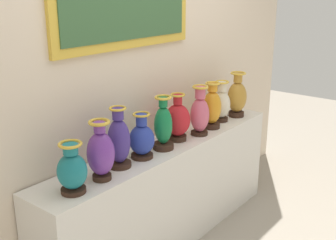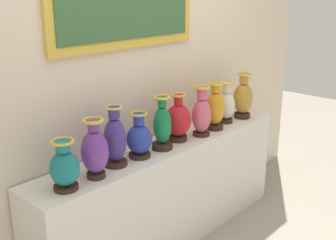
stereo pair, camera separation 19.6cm
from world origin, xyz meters
name	(u,v)px [view 1 (the left image)]	position (x,y,z in m)	size (l,w,h in m)	color
ground_plane	(168,240)	(0.00, 0.00, 0.00)	(10.27, 10.27, 0.00)	gray
display_shelf	(168,193)	(0.00, 0.00, 0.41)	(2.30, 0.38, 0.81)	silver
back_wall	(140,47)	(-0.01, 0.25, 1.50)	(4.27, 0.14, 2.97)	beige
vase_teal	(72,170)	(-0.93, -0.06, 0.95)	(0.17, 0.17, 0.30)	#382319
vase_violet	(101,153)	(-0.71, -0.06, 0.98)	(0.17, 0.17, 0.37)	#382319
vase_indigo	(119,141)	(-0.51, -0.01, 0.99)	(0.15, 0.15, 0.40)	#382319
vase_cobalt	(142,139)	(-0.31, -0.03, 0.94)	(0.17, 0.17, 0.31)	#382319
vase_emerald	(163,126)	(-0.10, -0.04, 0.98)	(0.15, 0.15, 0.39)	#382319
vase_crimson	(178,120)	(0.10, -0.01, 0.97)	(0.19, 0.19, 0.36)	#382319
vase_rose	(200,113)	(0.31, -0.07, 0.99)	(0.15, 0.15, 0.39)	#382319
vase_amber	(212,108)	(0.50, -0.05, 0.98)	(0.15, 0.15, 0.38)	#382319
vase_ivory	(221,104)	(0.70, -0.02, 0.97)	(0.15, 0.15, 0.35)	#382319
vase_ochre	(237,97)	(0.91, -0.05, 0.99)	(0.17, 0.17, 0.39)	#382319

